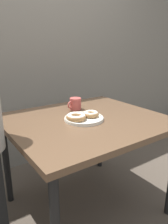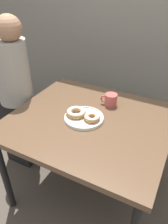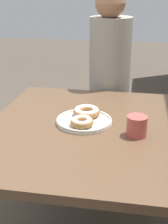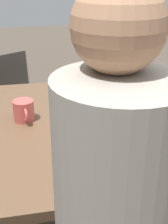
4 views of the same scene
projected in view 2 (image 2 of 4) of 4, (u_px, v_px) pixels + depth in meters
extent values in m
plane|color=#4C4238|center=(80.00, 203.00, 1.85)|extent=(14.00, 14.00, 0.00)
cube|color=slate|center=(138.00, 16.00, 1.97)|extent=(8.00, 0.05, 2.60)
cube|color=brown|center=(90.00, 121.00, 1.55)|extent=(1.10, 0.98, 0.04)
cylinder|color=black|center=(5.00, 175.00, 1.63)|extent=(0.05, 0.05, 0.73)
cylinder|color=black|center=(65.00, 117.00, 2.27)|extent=(0.05, 0.05, 0.73)
cylinder|color=black|center=(162.00, 147.00, 1.89)|extent=(0.05, 0.05, 0.73)
cylinder|color=silver|center=(84.00, 118.00, 1.53)|extent=(0.28, 0.28, 0.01)
torus|color=silver|center=(84.00, 117.00, 1.53)|extent=(0.28, 0.28, 0.01)
torus|color=#9E7042|center=(92.00, 118.00, 1.50)|extent=(0.15, 0.15, 0.04)
torus|color=silver|center=(92.00, 117.00, 1.49)|extent=(0.14, 0.14, 0.03)
torus|color=#9E7042|center=(76.00, 113.00, 1.54)|extent=(0.15, 0.15, 0.04)
torus|color=white|center=(76.00, 112.00, 1.54)|extent=(0.15, 0.15, 0.03)
cylinder|color=#B74C47|center=(111.00, 100.00, 1.67)|extent=(0.09, 0.09, 0.10)
cylinder|color=#382114|center=(111.00, 95.00, 1.64)|extent=(0.08, 0.08, 0.00)
torus|color=#B74C47|center=(104.00, 99.00, 1.68)|extent=(0.06, 0.02, 0.06)
cube|color=black|center=(20.00, 130.00, 2.10)|extent=(0.28, 0.20, 0.71)
cylinder|color=gray|center=(12.00, 72.00, 1.74)|extent=(0.28, 0.28, 0.51)
sphere|color=#A37556|center=(8.00, 28.00, 1.53)|extent=(0.19, 0.19, 0.19)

